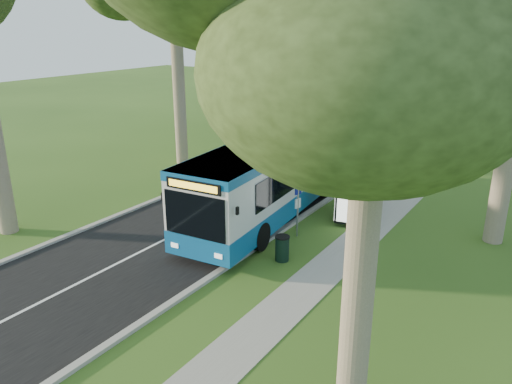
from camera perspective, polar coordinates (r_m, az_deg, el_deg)
ground at (r=19.15m, az=-0.39°, el=-6.75°), size 120.00×120.00×0.00m
road at (r=28.86m, az=4.81°, el=2.23°), size 7.00×100.00×0.02m
kerb_east at (r=27.44m, az=11.24°, el=1.13°), size 0.25×100.00×0.12m
kerb_west at (r=30.59m, az=-0.96°, el=3.36°), size 0.25×100.00×0.12m
centre_line at (r=28.86m, az=4.81°, el=2.25°), size 0.12×100.00×0.00m
footpath at (r=26.56m, az=17.20°, el=-0.09°), size 1.50×100.00×0.02m
bus at (r=22.43m, az=2.45°, el=2.06°), size 3.88×13.21×3.45m
bus_stop_sign at (r=19.89m, az=4.80°, el=-1.01°), size 0.13×0.34×2.45m
bus_shelter at (r=21.81m, az=11.13°, el=0.93°), size 1.97×3.01×2.40m
litter_bin at (r=18.27m, az=3.01°, el=-6.43°), size 0.55×0.55×0.96m
car_white at (r=41.43m, az=7.33°, el=8.24°), size 1.75×3.96×1.32m
car_silver at (r=47.66m, az=10.01°, el=9.75°), size 2.74×5.40×1.70m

